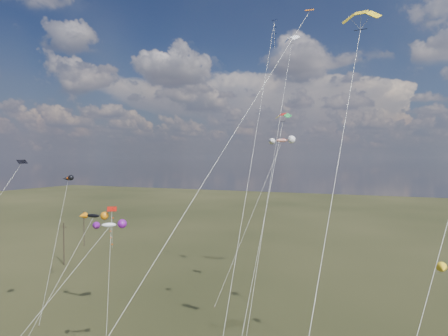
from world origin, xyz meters
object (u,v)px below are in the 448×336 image
at_px(utility_pole_near, 64,243).
at_px(parafoil_yellow, 360,14).
at_px(novelty_black_orange, 93,216).
at_px(utility_pole_far, 84,228).

xyz_separation_m(utility_pole_near, parafoil_yellow, (54.70, -25.03, 26.90)).
bearing_deg(utility_pole_near, novelty_black_orange, -38.25).
bearing_deg(parafoil_yellow, utility_pole_far, 148.10).
relative_size(utility_pole_near, parafoil_yellow, 0.25).
relative_size(utility_pole_near, utility_pole_far, 1.00).
height_order(utility_pole_near, novelty_black_orange, novelty_black_orange).
bearing_deg(utility_pole_near, utility_pole_far, 119.74).
xyz_separation_m(utility_pole_near, novelty_black_orange, (23.21, -18.29, 9.03)).
relative_size(utility_pole_near, novelty_black_orange, 0.59).
distance_m(utility_pole_far, novelty_black_orange, 45.81).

